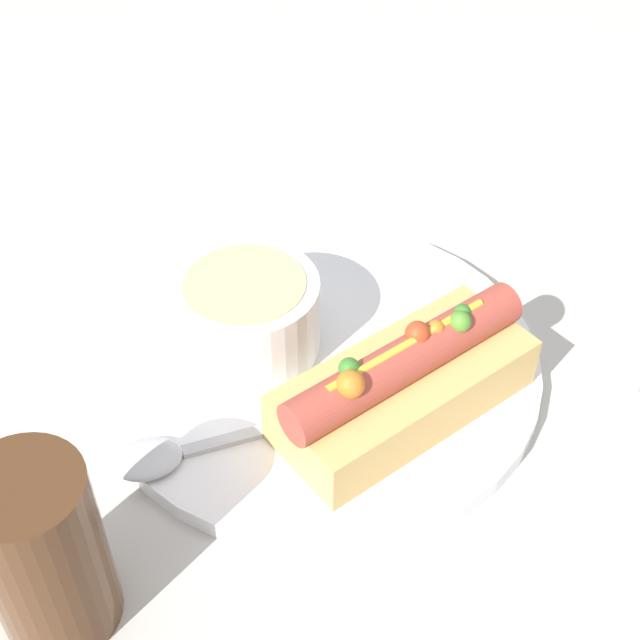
# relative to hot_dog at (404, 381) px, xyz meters

# --- Properties ---
(ground_plane) EXTENTS (4.00, 4.00, 0.00)m
(ground_plane) POSITION_rel_hot_dog_xyz_m (0.01, 0.07, -0.04)
(ground_plane) COLOR #BCB7AD
(dinner_plate) EXTENTS (0.29, 0.29, 0.01)m
(dinner_plate) POSITION_rel_hot_dog_xyz_m (0.01, 0.07, -0.03)
(dinner_plate) COLOR white
(dinner_plate) RESTS_ON ground_plane
(hot_dog) EXTENTS (0.18, 0.12, 0.07)m
(hot_dog) POSITION_rel_hot_dog_xyz_m (0.00, 0.00, 0.00)
(hot_dog) COLOR #DBAD60
(hot_dog) RESTS_ON dinner_plate
(soup_bowl) EXTENTS (0.10, 0.10, 0.05)m
(soup_bowl) POSITION_rel_hot_dog_xyz_m (-0.01, 0.11, 0.00)
(soup_bowl) COLOR white
(soup_bowl) RESTS_ON dinner_plate
(spoon) EXTENTS (0.15, 0.12, 0.01)m
(spoon) POSITION_rel_hot_dog_xyz_m (-0.10, 0.09, -0.02)
(spoon) COLOR #B7B7BC
(spoon) RESTS_ON dinner_plate
(drinking_glass) EXTENTS (0.06, 0.06, 0.11)m
(drinking_glass) POSITION_rel_hot_dog_xyz_m (-0.21, 0.08, 0.02)
(drinking_glass) COLOR #4C2D19
(drinking_glass) RESTS_ON ground_plane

